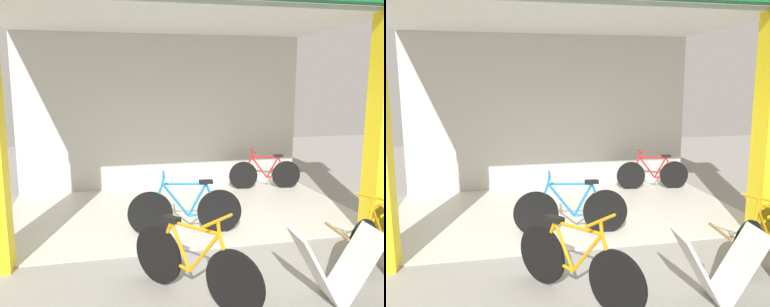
% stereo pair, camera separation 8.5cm
% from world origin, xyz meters
% --- Properties ---
extents(ground_plane, '(19.47, 19.47, 0.00)m').
position_xyz_m(ground_plane, '(0.00, 0.00, 0.00)').
color(ground_plane, gray).
rests_on(ground_plane, ground).
extents(shop_facade, '(5.93, 3.65, 3.83)m').
position_xyz_m(shop_facade, '(0.00, 1.74, 2.07)').
color(shop_facade, beige).
rests_on(shop_facade, ground).
extents(bicycle_inside_0, '(1.47, 0.40, 0.81)m').
position_xyz_m(bicycle_inside_0, '(1.98, 2.70, 0.32)').
color(bicycle_inside_0, black).
rests_on(bicycle_inside_0, ground).
extents(bicycle_inside_1, '(1.65, 0.45, 0.91)m').
position_xyz_m(bicycle_inside_1, '(-0.15, 0.61, 0.36)').
color(bicycle_inside_1, black).
rests_on(bicycle_inside_1, ground).
extents(bicycle_parked_0, '(1.03, 1.36, 0.92)m').
position_xyz_m(bicycle_parked_0, '(-0.45, -1.14, 0.37)').
color(bicycle_parked_0, black).
rests_on(bicycle_parked_0, ground).
extents(bicycle_parked_1, '(1.43, 0.76, 0.87)m').
position_xyz_m(bicycle_parked_1, '(2.05, -0.77, 0.35)').
color(bicycle_parked_1, black).
rests_on(bicycle_parked_1, ground).
extents(sandwich_board_sign, '(0.91, 0.54, 0.77)m').
position_xyz_m(sandwich_board_sign, '(0.91, -1.53, 0.38)').
color(sandwich_board_sign, silver).
rests_on(sandwich_board_sign, ground).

